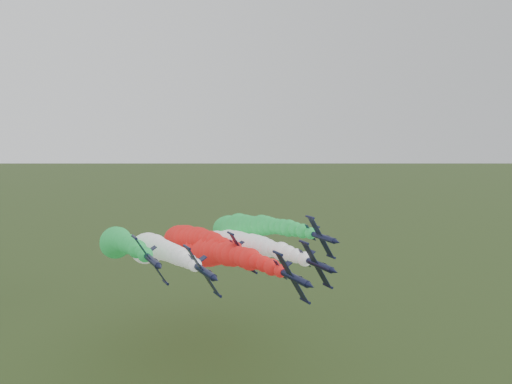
# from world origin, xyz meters

# --- Properties ---
(jet_lead) EXTENTS (14.30, 77.31, 20.38)m
(jet_lead) POSITION_xyz_m (5.06, 39.03, 32.94)
(jet_lead) COLOR black
(jet_lead) RESTS_ON ground
(jet_inner_left) EXTENTS (13.90, 76.91, 19.97)m
(jet_inner_left) POSITION_xyz_m (-8.29, 47.56, 33.63)
(jet_inner_left) COLOR black
(jet_inner_left) RESTS_ON ground
(jet_inner_right) EXTENTS (14.66, 77.67, 20.73)m
(jet_inner_right) POSITION_xyz_m (13.87, 44.54, 32.82)
(jet_inner_right) COLOR black
(jet_inner_right) RESTS_ON ground
(jet_outer_left) EXTENTS (14.64, 77.65, 20.71)m
(jet_outer_left) POSITION_xyz_m (-15.15, 57.12, 34.23)
(jet_outer_left) COLOR black
(jet_outer_left) RESTS_ON ground
(jet_outer_right) EXTENTS (14.58, 77.59, 20.65)m
(jet_outer_right) POSITION_xyz_m (22.05, 55.23, 35.28)
(jet_outer_right) COLOR black
(jet_outer_right) RESTS_ON ground
(jet_trail) EXTENTS (14.73, 77.74, 20.81)m
(jet_trail) POSITION_xyz_m (7.71, 64.86, 31.32)
(jet_trail) COLOR black
(jet_trail) RESTS_ON ground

